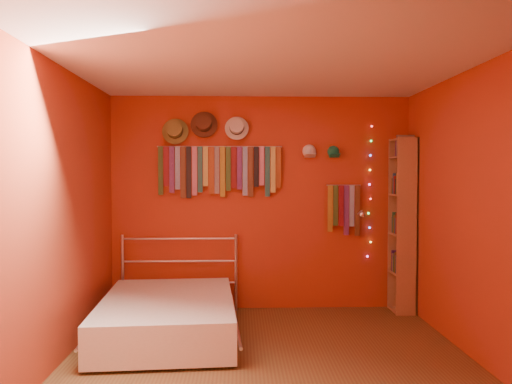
{
  "coord_description": "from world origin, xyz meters",
  "views": [
    {
      "loc": [
        -0.24,
        -4.12,
        1.58
      ],
      "look_at": [
        -0.09,
        0.9,
        1.41
      ],
      "focal_mm": 35.0,
      "sensor_mm": 36.0,
      "label": 1
    }
  ],
  "objects": [
    {
      "name": "left_wall",
      "position": [
        -1.75,
        0.0,
        1.25
      ],
      "size": [
        0.02,
        3.5,
        2.5
      ],
      "primitive_type": "cube",
      "color": "#9C3C19",
      "rests_on": "ground"
    },
    {
      "name": "cap_green",
      "position": [
        0.84,
        1.7,
        1.85
      ],
      "size": [
        0.16,
        0.2,
        0.16
      ],
      "color": "#1C7E52",
      "rests_on": "back_wall"
    },
    {
      "name": "bed",
      "position": [
        -0.95,
        0.72,
        0.21
      ],
      "size": [
        1.45,
        1.88,
        0.89
      ],
      "rotation": [
        0.0,
        0.0,
        0.06
      ],
      "color": "silver",
      "rests_on": "ground"
    },
    {
      "name": "cap_white",
      "position": [
        0.56,
        1.7,
        1.85
      ],
      "size": [
        0.17,
        0.21,
        0.17
      ],
      "color": "white",
      "rests_on": "back_wall"
    },
    {
      "name": "back_wall",
      "position": [
        0.0,
        1.75,
        1.25
      ],
      "size": [
        3.5,
        0.02,
        2.5
      ],
      "primitive_type": "cube",
      "color": "#9C3C19",
      "rests_on": "ground"
    },
    {
      "name": "ceiling",
      "position": [
        0.0,
        0.0,
        2.5
      ],
      "size": [
        3.5,
        3.5,
        0.02
      ],
      "primitive_type": "cube",
      "color": "white",
      "rests_on": "back_wall"
    },
    {
      "name": "fedora_white",
      "position": [
        -0.28,
        1.66,
        2.13
      ],
      "size": [
        0.28,
        0.15,
        0.27
      ],
      "rotation": [
        1.36,
        0.0,
        0.0
      ],
      "color": "silver",
      "rests_on": "back_wall"
    },
    {
      "name": "bookshelf",
      "position": [
        1.66,
        1.53,
        1.02
      ],
      "size": [
        0.25,
        0.34,
        2.0
      ],
      "color": "olive",
      "rests_on": "ground"
    },
    {
      "name": "reading_lamp",
      "position": [
        1.13,
        1.51,
        1.13
      ],
      "size": [
        0.07,
        0.31,
        0.09
      ],
      "color": "silver",
      "rests_on": "back_wall"
    },
    {
      "name": "tie_rack",
      "position": [
        -0.49,
        1.69,
        1.65
      ],
      "size": [
        1.45,
        0.03,
        0.61
      ],
      "color": "silver",
      "rests_on": "back_wall"
    },
    {
      "name": "fairy_lights",
      "position": [
        1.28,
        1.71,
        1.38
      ],
      "size": [
        0.06,
        0.02,
        1.56
      ],
      "color": "#FF3333",
      "rests_on": "back_wall"
    },
    {
      "name": "ground",
      "position": [
        0.0,
        0.0,
        0.0
      ],
      "size": [
        3.5,
        3.5,
        0.0
      ],
      "primitive_type": "plane",
      "color": "brown",
      "rests_on": "ground"
    },
    {
      "name": "fedora_olive",
      "position": [
        -0.99,
        1.65,
        2.09
      ],
      "size": [
        0.31,
        0.17,
        0.3
      ],
      "rotation": [
        1.36,
        0.0,
        0.0
      ],
      "color": "olive",
      "rests_on": "back_wall"
    },
    {
      "name": "right_wall",
      "position": [
        1.75,
        0.0,
        1.25
      ],
      "size": [
        0.02,
        3.5,
        2.5
      ],
      "primitive_type": "cube",
      "color": "#9C3C19",
      "rests_on": "ground"
    },
    {
      "name": "fedora_brown",
      "position": [
        -0.66,
        1.65,
        2.17
      ],
      "size": [
        0.31,
        0.17,
        0.31
      ],
      "rotation": [
        1.36,
        0.0,
        0.0
      ],
      "color": "#4D2B1B",
      "rests_on": "back_wall"
    },
    {
      "name": "small_tie_rack",
      "position": [
        0.97,
        1.68,
        1.21
      ],
      "size": [
        0.4,
        0.03,
        0.6
      ],
      "color": "silver",
      "rests_on": "back_wall"
    }
  ]
}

